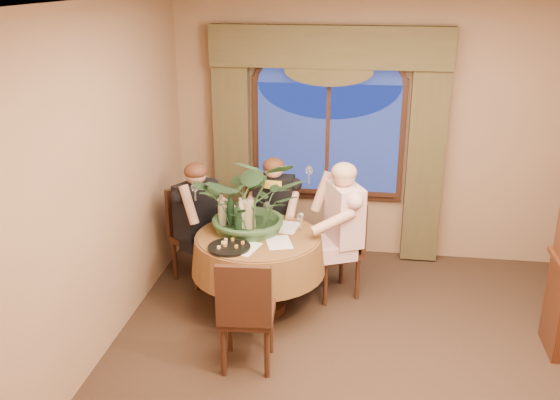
# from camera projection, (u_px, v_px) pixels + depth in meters

# --- Properties ---
(floor) EXTENTS (5.00, 5.00, 0.00)m
(floor) POSITION_uv_depth(u_px,v_px,m) (377.00, 389.00, 4.74)
(floor) COLOR black
(floor) RESTS_ON ground
(wall_back) EXTENTS (4.50, 0.00, 4.50)m
(wall_back) POSITION_uv_depth(u_px,v_px,m) (385.00, 131.00, 6.58)
(wall_back) COLOR #906D50
(wall_back) RESTS_ON ground
(ceiling) EXTENTS (5.00, 5.00, 0.00)m
(ceiling) POSITION_uv_depth(u_px,v_px,m) (402.00, 4.00, 3.78)
(ceiling) COLOR white
(ceiling) RESTS_ON wall_back
(window) EXTENTS (1.62, 0.10, 1.32)m
(window) POSITION_uv_depth(u_px,v_px,m) (328.00, 140.00, 6.63)
(window) COLOR navy
(window) RESTS_ON wall_back
(arched_transom) EXTENTS (1.60, 0.06, 0.44)m
(arched_transom) POSITION_uv_depth(u_px,v_px,m) (330.00, 66.00, 6.37)
(arched_transom) COLOR navy
(arched_transom) RESTS_ON wall_back
(drapery_left) EXTENTS (0.38, 0.14, 2.32)m
(drapery_left) POSITION_uv_depth(u_px,v_px,m) (232.00, 148.00, 6.77)
(drapery_left) COLOR #413A21
(drapery_left) RESTS_ON floor
(drapery_right) EXTENTS (0.38, 0.14, 2.32)m
(drapery_right) POSITION_uv_depth(u_px,v_px,m) (426.00, 156.00, 6.49)
(drapery_right) COLOR #413A21
(drapery_right) RESTS_ON floor
(swag_valance) EXTENTS (2.45, 0.16, 0.42)m
(swag_valance) POSITION_uv_depth(u_px,v_px,m) (330.00, 47.00, 6.22)
(swag_valance) COLOR #413A21
(swag_valance) RESTS_ON wall_back
(dining_table) EXTENTS (1.44, 1.44, 0.75)m
(dining_table) POSITION_uv_depth(u_px,v_px,m) (259.00, 273.00, 5.75)
(dining_table) COLOR brown
(dining_table) RESTS_ON floor
(chair_right) EXTENTS (0.57, 0.57, 0.96)m
(chair_right) POSITION_uv_depth(u_px,v_px,m) (334.00, 249.00, 5.98)
(chair_right) COLOR black
(chair_right) RESTS_ON floor
(chair_back_right) EXTENTS (0.46, 0.46, 0.96)m
(chair_back_right) POSITION_uv_depth(u_px,v_px,m) (264.00, 227.00, 6.50)
(chair_back_right) COLOR black
(chair_back_right) RESTS_ON floor
(chair_back) EXTENTS (0.59, 0.59, 0.96)m
(chair_back) POSITION_uv_depth(u_px,v_px,m) (197.00, 236.00, 6.29)
(chair_back) COLOR black
(chair_back) RESTS_ON floor
(chair_front_left) EXTENTS (0.45, 0.45, 0.96)m
(chair_front_left) POSITION_uv_depth(u_px,v_px,m) (247.00, 311.00, 4.89)
(chair_front_left) COLOR black
(chair_front_left) RESTS_ON floor
(person_pink) EXTENTS (0.61, 0.63, 1.37)m
(person_pink) POSITION_uv_depth(u_px,v_px,m) (344.00, 232.00, 5.86)
(person_pink) COLOR beige
(person_pink) RESTS_ON floor
(person_back) EXTENTS (0.60, 0.61, 1.30)m
(person_back) POSITION_uv_depth(u_px,v_px,m) (197.00, 226.00, 6.09)
(person_back) COLOR black
(person_back) RESTS_ON floor
(person_scarf) EXTENTS (0.47, 0.43, 1.27)m
(person_scarf) POSITION_uv_depth(u_px,v_px,m) (274.00, 217.00, 6.37)
(person_scarf) COLOR black
(person_scarf) RESTS_ON floor
(stoneware_vase) EXTENTS (0.15, 0.15, 0.29)m
(stoneware_vase) POSITION_uv_depth(u_px,v_px,m) (248.00, 216.00, 5.67)
(stoneware_vase) COLOR #978662
(stoneware_vase) RESTS_ON dining_table
(centerpiece_plant) EXTENTS (1.00, 1.11, 0.87)m
(centerpiece_plant) POSITION_uv_depth(u_px,v_px,m) (252.00, 163.00, 5.54)
(centerpiece_plant) COLOR #315630
(centerpiece_plant) RESTS_ON dining_table
(olive_bowl) EXTENTS (0.16, 0.16, 0.05)m
(olive_bowl) POSITION_uv_depth(u_px,v_px,m) (258.00, 235.00, 5.56)
(olive_bowl) COLOR #4E5E2C
(olive_bowl) RESTS_ON dining_table
(cheese_platter) EXTENTS (0.37, 0.37, 0.02)m
(cheese_platter) POSITION_uv_depth(u_px,v_px,m) (229.00, 247.00, 5.35)
(cheese_platter) COLOR black
(cheese_platter) RESTS_ON dining_table
(wine_bottle_0) EXTENTS (0.07, 0.07, 0.33)m
(wine_bottle_0) POSITION_uv_depth(u_px,v_px,m) (231.00, 211.00, 5.73)
(wine_bottle_0) COLOR black
(wine_bottle_0) RESTS_ON dining_table
(wine_bottle_1) EXTENTS (0.07, 0.07, 0.33)m
(wine_bottle_1) POSITION_uv_depth(u_px,v_px,m) (241.00, 215.00, 5.63)
(wine_bottle_1) COLOR tan
(wine_bottle_1) RESTS_ON dining_table
(wine_bottle_2) EXTENTS (0.07, 0.07, 0.33)m
(wine_bottle_2) POSITION_uv_depth(u_px,v_px,m) (222.00, 212.00, 5.70)
(wine_bottle_2) COLOR tan
(wine_bottle_2) RESTS_ON dining_table
(wine_bottle_3) EXTENTS (0.07, 0.07, 0.33)m
(wine_bottle_3) POSITION_uv_depth(u_px,v_px,m) (238.00, 220.00, 5.52)
(wine_bottle_3) COLOR black
(wine_bottle_3) RESTS_ON dining_table
(tasting_paper_0) EXTENTS (0.29, 0.35, 0.00)m
(tasting_paper_0) POSITION_uv_depth(u_px,v_px,m) (279.00, 242.00, 5.46)
(tasting_paper_0) COLOR white
(tasting_paper_0) RESTS_ON dining_table
(tasting_paper_1) EXTENTS (0.25, 0.33, 0.00)m
(tasting_paper_1) POSITION_uv_depth(u_px,v_px,m) (286.00, 227.00, 5.79)
(tasting_paper_1) COLOR white
(tasting_paper_1) RESTS_ON dining_table
(tasting_paper_2) EXTENTS (0.28, 0.34, 0.00)m
(tasting_paper_2) POSITION_uv_depth(u_px,v_px,m) (245.00, 248.00, 5.35)
(tasting_paper_2) COLOR white
(tasting_paper_2) RESTS_ON dining_table
(wine_glass_person_pink) EXTENTS (0.07, 0.07, 0.18)m
(wine_glass_person_pink) POSITION_uv_depth(u_px,v_px,m) (300.00, 221.00, 5.69)
(wine_glass_person_pink) COLOR silver
(wine_glass_person_pink) RESTS_ON dining_table
(wine_glass_person_back) EXTENTS (0.07, 0.07, 0.18)m
(wine_glass_person_back) POSITION_uv_depth(u_px,v_px,m) (225.00, 216.00, 5.82)
(wine_glass_person_back) COLOR silver
(wine_glass_person_back) RESTS_ON dining_table
(wine_glass_person_scarf) EXTENTS (0.07, 0.07, 0.18)m
(wine_glass_person_scarf) POSITION_uv_depth(u_px,v_px,m) (267.00, 210.00, 5.96)
(wine_glass_person_scarf) COLOR silver
(wine_glass_person_scarf) RESTS_ON dining_table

